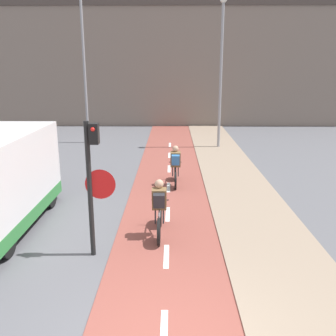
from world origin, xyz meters
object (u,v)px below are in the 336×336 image
Objects in this scene: cyclist_near at (159,209)px; cyclist_far at (175,166)px; street_lamp_far at (84,52)px; traffic_light_pole at (93,175)px; street_lamp_sidewalk at (221,59)px.

cyclist_near is 1.03× the size of cyclist_far.
street_lamp_far is 4.83× the size of cyclist_far.
traffic_light_pole is 13.81m from street_lamp_far.
street_lamp_sidewalk reaches higher than cyclist_near.
cyclist_far is at bearing 70.70° from traffic_light_pole.
cyclist_far is (0.44, 4.23, -0.01)m from cyclist_near.
traffic_light_pole is 0.37× the size of street_lamp_far.
traffic_light_pole reaches higher than cyclist_far.
street_lamp_sidewalk is 4.26× the size of cyclist_near.
street_lamp_far is at bearing 121.80° from cyclist_far.
street_lamp_far is at bearing 110.16° from cyclist_near.
street_lamp_sidewalk is (7.23, -1.26, -0.38)m from street_lamp_far.
traffic_light_pole is 2.10m from cyclist_near.
cyclist_near is at bearing -104.39° from street_lamp_sidewalk.
street_lamp_sidewalk reaches higher than cyclist_far.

